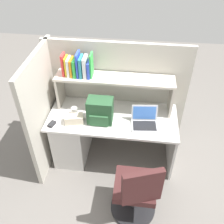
% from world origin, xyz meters
% --- Properties ---
extents(ground_plane, '(8.00, 8.00, 0.00)m').
position_xyz_m(ground_plane, '(0.00, 0.00, 0.00)').
color(ground_plane, slate).
extents(desk, '(1.60, 0.70, 0.73)m').
position_xyz_m(desk, '(-0.39, 0.00, 0.40)').
color(desk, silver).
rests_on(desk, ground_plane).
extents(cubicle_partition_rear, '(1.84, 0.05, 1.55)m').
position_xyz_m(cubicle_partition_rear, '(0.00, 0.38, 0.78)').
color(cubicle_partition_rear, '#B2ADA0').
rests_on(cubicle_partition_rear, ground_plane).
extents(cubicle_partition_left, '(0.05, 1.06, 1.55)m').
position_xyz_m(cubicle_partition_left, '(-0.85, -0.05, 0.78)').
color(cubicle_partition_left, '#B2ADA0').
rests_on(cubicle_partition_left, ground_plane).
extents(overhead_hutch, '(1.44, 0.28, 0.45)m').
position_xyz_m(overhead_hutch, '(0.00, 0.20, 1.08)').
color(overhead_hutch, '#B3A99C').
rests_on(overhead_hutch, desk).
extents(reference_books_on_shelf, '(0.36, 0.19, 0.29)m').
position_xyz_m(reference_books_on_shelf, '(-0.43, 0.20, 1.30)').
color(reference_books_on_shelf, red).
rests_on(reference_books_on_shelf, overhead_hutch).
extents(laptop, '(0.33, 0.28, 0.22)m').
position_xyz_m(laptop, '(0.39, -0.09, 0.78)').
color(laptop, '#B7BABF').
rests_on(laptop, desk).
extents(backpack, '(0.30, 0.22, 0.31)m').
position_xyz_m(backpack, '(-0.14, -0.09, 0.88)').
color(backpack, '#264C2D').
rests_on(backpack, desk).
extents(computer_mouse, '(0.09, 0.12, 0.03)m').
position_xyz_m(computer_mouse, '(-0.70, -0.24, 0.75)').
color(computer_mouse, '#262628').
rests_on(computer_mouse, desk).
extents(paper_cup, '(0.08, 0.08, 0.10)m').
position_xyz_m(paper_cup, '(-0.48, -0.01, 0.78)').
color(paper_cup, white).
rests_on(paper_cup, desk).
extents(tissue_box, '(0.24, 0.17, 0.10)m').
position_xyz_m(tissue_box, '(-0.45, -0.15, 0.78)').
color(tissue_box, '#BFB299').
rests_on(tissue_box, desk).
extents(office_chair, '(0.52, 0.54, 0.93)m').
position_xyz_m(office_chair, '(0.35, -0.82, 0.39)').
color(office_chair, black).
rests_on(office_chair, ground_plane).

